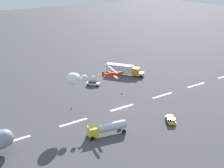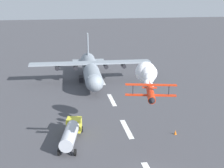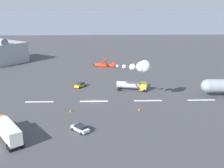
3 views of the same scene
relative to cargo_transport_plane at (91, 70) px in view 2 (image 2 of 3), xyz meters
The scene contains 7 objects.
runway_stripe_5 29.59m from the cargo_transport_plane, behind, with size 8.00×0.90×0.01m, color white.
runway_stripe_6 14.49m from the cargo_transport_plane, 167.60° to the right, with size 8.00×0.90×0.01m, color white.
runway_stripe_7 4.87m from the cargo_transport_plane, 60.32° to the right, with size 8.00×0.90×0.01m, color white.
cargo_transport_plane is the anchor object (origin of this frame).
stunt_biplane_red 33.75m from the cargo_transport_plane, behind, with size 15.69×7.22×3.34m.
fuel_tanker_truck 33.57m from the cargo_transport_plane, 168.31° to the left, with size 9.69×4.48×2.90m.
traffic_cone_far 34.59m from the cargo_transport_plane, 162.05° to the right, with size 0.44×0.44×0.75m, color orange.
Camera 2 is at (-35.45, 11.36, 23.81)m, focal length 52.12 mm.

